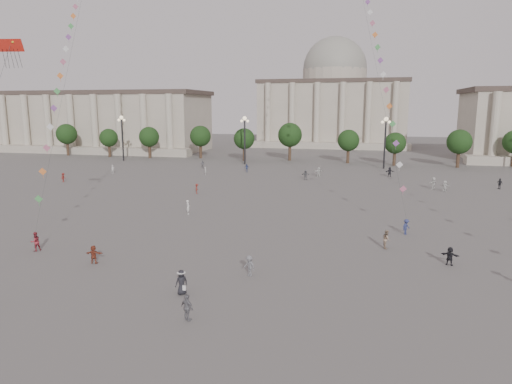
# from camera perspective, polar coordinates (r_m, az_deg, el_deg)

# --- Properties ---
(ground) EXTENTS (360.00, 360.00, 0.00)m
(ground) POSITION_cam_1_polar(r_m,az_deg,el_deg) (32.72, -7.71, -12.32)
(ground) COLOR #5B5856
(ground) RESTS_ON ground
(hall_west) EXTENTS (84.00, 26.22, 17.20)m
(hall_west) POSITION_cam_1_polar(r_m,az_deg,el_deg) (149.35, -21.95, 8.21)
(hall_west) COLOR #A79E8C
(hall_west) RESTS_ON ground
(hall_central) EXTENTS (48.30, 34.30, 35.50)m
(hall_central) POSITION_cam_1_polar(r_m,az_deg,el_deg) (157.65, 9.65, 11.02)
(hall_central) COLOR #A79E8C
(hall_central) RESTS_ON ground
(tree_row) EXTENTS (137.12, 5.12, 8.00)m
(tree_row) POSITION_cam_1_polar(r_m,az_deg,el_deg) (106.86, 7.55, 6.60)
(tree_row) COLOR #37281B
(tree_row) RESTS_ON ground
(lamp_post_far_west) EXTENTS (2.00, 0.90, 10.65)m
(lamp_post_far_west) POSITION_cam_1_polar(r_m,az_deg,el_deg) (113.09, -16.41, 7.47)
(lamp_post_far_west) COLOR #262628
(lamp_post_far_west) RESTS_ON ground
(lamp_post_mid_west) EXTENTS (2.00, 0.90, 10.65)m
(lamp_post_mid_west) POSITION_cam_1_polar(r_m,az_deg,el_deg) (101.59, -1.42, 7.59)
(lamp_post_mid_west) COLOR #262628
(lamp_post_mid_west) RESTS_ON ground
(lamp_post_mid_east) EXTENTS (2.00, 0.90, 10.65)m
(lamp_post_mid_east) POSITION_cam_1_polar(r_m,az_deg,el_deg) (98.25, 15.87, 7.09)
(lamp_post_mid_east) COLOR #262628
(lamp_post_mid_east) RESTS_ON ground
(person_crowd_0) EXTENTS (1.02, 0.62, 1.62)m
(person_crowd_0) POSITION_cam_1_polar(r_m,az_deg,el_deg) (90.09, -1.18, 3.02)
(person_crowd_0) COLOR #394A81
(person_crowd_0) RESTS_ON ground
(person_crowd_2) EXTENTS (0.64, 1.05, 1.59)m
(person_crowd_2) POSITION_cam_1_polar(r_m,az_deg,el_deg) (84.59, -22.94, 1.68)
(person_crowd_2) COLOR maroon
(person_crowd_2) RESTS_ON ground
(person_crowd_3) EXTENTS (1.50, 0.86, 1.54)m
(person_crowd_3) POSITION_cam_1_polar(r_m,az_deg,el_deg) (40.53, 23.07, -7.38)
(person_crowd_3) COLOR black
(person_crowd_3) RESTS_ON ground
(person_crowd_4) EXTENTS (1.77, 1.16, 1.82)m
(person_crowd_4) POSITION_cam_1_polar(r_m,az_deg,el_deg) (84.80, 7.84, 2.52)
(person_crowd_4) COLOR white
(person_crowd_4) RESTS_ON ground
(person_crowd_6) EXTENTS (1.21, 1.03, 1.63)m
(person_crowd_6) POSITION_cam_1_polar(r_m,az_deg,el_deg) (35.07, -0.84, -9.20)
(person_crowd_6) COLOR slate
(person_crowd_6) RESTS_ON ground
(person_crowd_7) EXTENTS (1.52, 1.40, 1.70)m
(person_crowd_7) POSITION_cam_1_polar(r_m,az_deg,el_deg) (74.83, 22.54, 0.68)
(person_crowd_7) COLOR white
(person_crowd_7) RESTS_ON ground
(person_crowd_9) EXTENTS (1.75, 1.00, 1.80)m
(person_crowd_9) POSITION_cam_1_polar(r_m,az_deg,el_deg) (87.35, 16.37, 2.42)
(person_crowd_9) COLOR black
(person_crowd_9) RESTS_ON ground
(person_crowd_10) EXTENTS (0.57, 0.65, 1.50)m
(person_crowd_10) POSITION_cam_1_polar(r_m,az_deg,el_deg) (86.82, -6.33, 2.64)
(person_crowd_10) COLOR beige
(person_crowd_10) RESTS_ON ground
(person_crowd_12) EXTENTS (1.63, 0.70, 1.70)m
(person_crowd_12) POSITION_cam_1_polar(r_m,az_deg,el_deg) (81.04, 6.21, 2.14)
(person_crowd_12) COLOR slate
(person_crowd_12) RESTS_ON ground
(person_crowd_13) EXTENTS (0.65, 0.75, 1.74)m
(person_crowd_13) POSITION_cam_1_polar(r_m,az_deg,el_deg) (55.23, -8.49, -1.88)
(person_crowd_13) COLOR white
(person_crowd_13) RESTS_ON ground
(person_crowd_16) EXTENTS (1.07, 0.85, 1.70)m
(person_crowd_16) POSITION_cam_1_polar(r_m,az_deg,el_deg) (96.26, -6.70, 3.47)
(person_crowd_16) COLOR slate
(person_crowd_16) RESTS_ON ground
(person_crowd_17) EXTENTS (0.78, 1.08, 1.51)m
(person_crowd_17) POSITION_cam_1_polar(r_m,az_deg,el_deg) (68.03, -7.40, 0.41)
(person_crowd_17) COLOR maroon
(person_crowd_17) RESTS_ON ground
(person_crowd_18) EXTENTS (0.93, 1.04, 1.69)m
(person_crowd_18) POSITION_cam_1_polar(r_m,az_deg,el_deg) (80.98, 28.15, 0.93)
(person_crowd_18) COLOR black
(person_crowd_18) RESTS_ON ground
(person_crowd_19) EXTENTS (0.74, 0.90, 1.70)m
(person_crowd_19) POSITION_cam_1_polar(r_m,az_deg,el_deg) (43.29, 16.00, -5.69)
(person_crowd_19) COLOR gray
(person_crowd_19) RESTS_ON ground
(person_crowd_20) EXTENTS (0.63, 0.72, 1.67)m
(person_crowd_20) POSITION_cam_1_polar(r_m,az_deg,el_deg) (92.23, -17.46, 2.73)
(person_crowd_20) COLOR silver
(person_crowd_20) RESTS_ON ground
(person_crowd_21) EXTENTS (1.61, 1.70, 1.92)m
(person_crowd_21) POSITION_cam_1_polar(r_m,az_deg,el_deg) (76.38, 21.29, 1.04)
(person_crowd_21) COLOR silver
(person_crowd_21) RESTS_ON ground
(tourist_2) EXTENTS (1.47, 0.67, 1.53)m
(tourist_2) POSITION_cam_1_polar(r_m,az_deg,el_deg) (40.07, -19.63, -7.36)
(tourist_2) COLOR brown
(tourist_2) RESTS_ON ground
(tourist_3) EXTENTS (1.05, 0.79, 1.66)m
(tourist_3) POSITION_cam_1_polar(r_m,az_deg,el_deg) (28.52, -8.58, -14.11)
(tourist_3) COLOR slate
(tourist_3) RESTS_ON ground
(kite_flyer_0) EXTENTS (0.97, 1.05, 1.73)m
(kite_flyer_0) POSITION_cam_1_polar(r_m,az_deg,el_deg) (45.38, -25.86, -5.60)
(kite_flyer_0) COLOR maroon
(kite_flyer_0) RESTS_ON ground
(kite_flyer_1) EXTENTS (1.09, 1.17, 1.59)m
(kite_flyer_1) POSITION_cam_1_polar(r_m,az_deg,el_deg) (48.47, 18.26, -4.15)
(kite_flyer_1) COLOR navy
(kite_flyer_1) RESTS_ON ground
(hat_person) EXTENTS (1.00, 0.97, 1.73)m
(hat_person) POSITION_cam_1_polar(r_m,az_deg,el_deg) (32.20, -9.29, -11.02)
(hat_person) COLOR black
(hat_person) RESTS_ON ground
(dragon_kite) EXTENTS (4.42, 8.37, 23.64)m
(dragon_kite) POSITION_cam_1_polar(r_m,az_deg,el_deg) (46.13, -28.34, 14.77)
(dragon_kite) COLOR red
(dragon_kite) RESTS_ON ground
(kite_train_west) EXTENTS (22.54, 47.93, 69.76)m
(kite_train_west) POSITION_cam_1_polar(r_m,az_deg,el_deg) (72.63, -21.61, 20.14)
(kite_train_west) COLOR #3F3F3F
(kite_train_west) RESTS_ON ground
(kite_train_mid) EXTENTS (9.81, 39.66, 61.10)m
(kite_train_mid) POSITION_cam_1_polar(r_m,az_deg,el_deg) (69.38, 13.77, 21.46)
(kite_train_mid) COLOR #3F3F3F
(kite_train_mid) RESTS_ON ground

